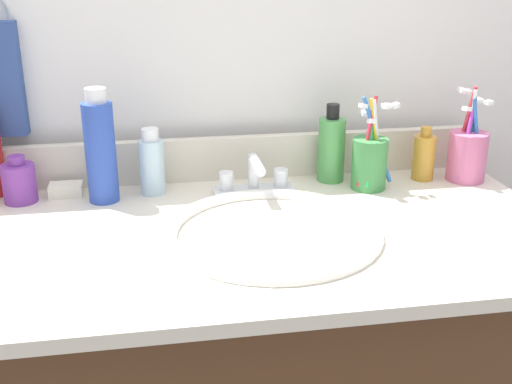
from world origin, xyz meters
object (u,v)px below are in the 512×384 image
(cup_pink, at_px, (467,154))
(soap_bar, at_px, (66,190))
(faucet, at_px, (254,181))
(bottle_oil_amber, at_px, (424,157))
(bottle_cream_purple, at_px, (19,182))
(cup_green, at_px, (370,160))
(bottle_toner_green, at_px, (331,148))
(bottle_shampoo_blue, at_px, (100,150))
(bottle_gel_clear, at_px, (152,164))

(cup_pink, relative_size, soap_bar, 3.11)
(faucet, relative_size, cup_pink, 0.80)
(bottle_oil_amber, xyz_separation_m, bottle_cream_purple, (-0.82, 0.01, -0.01))
(bottle_cream_purple, relative_size, cup_pink, 0.46)
(cup_pink, height_order, cup_green, cup_pink)
(bottle_toner_green, relative_size, bottle_cream_purple, 1.77)
(bottle_shampoo_blue, relative_size, cup_pink, 1.10)
(bottle_toner_green, relative_size, cup_pink, 0.82)
(bottle_cream_purple, xyz_separation_m, cup_green, (0.69, -0.04, 0.02))
(faucet, relative_size, bottle_gel_clear, 1.21)
(soap_bar, bearing_deg, bottle_gel_clear, -4.96)
(faucet, xyz_separation_m, bottle_oil_amber, (0.37, 0.03, 0.02))
(bottle_toner_green, bearing_deg, faucet, -161.62)
(faucet, bearing_deg, bottle_cream_purple, 175.24)
(faucet, bearing_deg, bottle_toner_green, 18.38)
(bottle_cream_purple, xyz_separation_m, soap_bar, (0.08, 0.02, -0.03))
(cup_green, relative_size, soap_bar, 2.97)
(faucet, distance_m, soap_bar, 0.37)
(bottle_toner_green, height_order, bottle_shampoo_blue, bottle_shampoo_blue)
(cup_pink, bearing_deg, bottle_cream_purple, 178.43)
(bottle_gel_clear, bearing_deg, bottle_shampoo_blue, -164.46)
(bottle_oil_amber, distance_m, bottle_gel_clear, 0.56)
(bottle_toner_green, relative_size, soap_bar, 2.55)
(bottle_cream_purple, bearing_deg, bottle_shampoo_blue, -7.50)
(faucet, xyz_separation_m, bottle_shampoo_blue, (-0.29, 0.02, 0.08))
(cup_pink, xyz_separation_m, cup_green, (-0.22, -0.01, 0.00))
(bottle_cream_purple, distance_m, cup_green, 0.69)
(faucet, xyz_separation_m, cup_pink, (0.45, 0.01, 0.03))
(bottle_toner_green, bearing_deg, soap_bar, 179.96)
(faucet, bearing_deg, cup_green, -0.45)
(bottle_toner_green, bearing_deg, cup_pink, -9.00)
(cup_pink, bearing_deg, bottle_oil_amber, 167.48)
(bottle_toner_green, relative_size, bottle_shampoo_blue, 0.74)
(faucet, height_order, bottle_toner_green, bottle_toner_green)
(faucet, distance_m, bottle_cream_purple, 0.45)
(bottle_oil_amber, height_order, bottle_shampoo_blue, bottle_shampoo_blue)
(faucet, distance_m, bottle_oil_amber, 0.37)
(bottle_oil_amber, bearing_deg, bottle_cream_purple, 179.62)
(bottle_cream_purple, xyz_separation_m, cup_pink, (0.90, -0.02, 0.02))
(bottle_oil_amber, xyz_separation_m, bottle_gel_clear, (-0.56, 0.01, 0.01))
(bottle_cream_purple, xyz_separation_m, bottle_shampoo_blue, (0.16, -0.02, 0.06))
(bottle_oil_amber, relative_size, soap_bar, 1.78)
(bottle_gel_clear, bearing_deg, bottle_toner_green, 2.24)
(bottle_gel_clear, height_order, soap_bar, bottle_gel_clear)
(bottle_gel_clear, relative_size, cup_pink, 0.67)
(faucet, relative_size, soap_bar, 2.50)
(bottle_oil_amber, height_order, bottle_cream_purple, bottle_oil_amber)
(bottle_cream_purple, bearing_deg, bottle_oil_amber, -0.38)
(bottle_oil_amber, distance_m, bottle_cream_purple, 0.82)
(bottle_gel_clear, bearing_deg, cup_green, -5.88)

